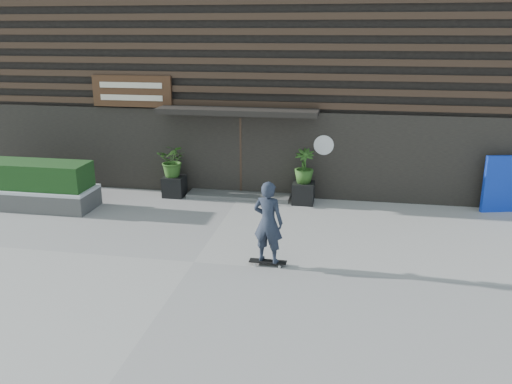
% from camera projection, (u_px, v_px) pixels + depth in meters
% --- Properties ---
extents(ground, '(80.00, 80.00, 0.00)m').
position_uv_depth(ground, '(194.00, 262.00, 11.19)').
color(ground, '#A29F9A').
rests_on(ground, ground).
extents(entrance_step, '(3.00, 0.80, 0.12)m').
position_uv_depth(entrance_step, '(239.00, 195.00, 15.50)').
color(entrance_step, '#50504D').
rests_on(entrance_step, ground).
extents(planter_pot_left, '(0.60, 0.60, 0.60)m').
position_uv_depth(planter_pot_left, '(174.00, 186.00, 15.56)').
color(planter_pot_left, black).
rests_on(planter_pot_left, ground).
extents(bamboo_left, '(0.86, 0.75, 0.96)m').
position_uv_depth(bamboo_left, '(173.00, 160.00, 15.34)').
color(bamboo_left, '#2D591E').
rests_on(bamboo_left, planter_pot_left).
extents(planter_pot_right, '(0.60, 0.60, 0.60)m').
position_uv_depth(planter_pot_right, '(303.00, 193.00, 14.92)').
color(planter_pot_right, black).
rests_on(planter_pot_right, ground).
extents(bamboo_right, '(0.54, 0.54, 0.96)m').
position_uv_depth(bamboo_right, '(304.00, 166.00, 14.69)').
color(bamboo_right, '#2D591E').
rests_on(bamboo_right, planter_pot_right).
extents(raised_bed, '(3.50, 1.20, 0.50)m').
position_uv_depth(raised_bed, '(33.00, 198.00, 14.64)').
color(raised_bed, '#454543').
rests_on(raised_bed, ground).
extents(snow_layer, '(3.50, 1.20, 0.08)m').
position_uv_depth(snow_layer, '(32.00, 188.00, 14.55)').
color(snow_layer, silver).
rests_on(snow_layer, raised_bed).
extents(hedge, '(3.30, 1.00, 0.70)m').
position_uv_depth(hedge, '(30.00, 174.00, 14.44)').
color(hedge, '#173B15').
rests_on(hedge, snow_layer).
extents(building, '(18.00, 11.00, 8.00)m').
position_uv_depth(building, '(268.00, 50.00, 19.39)').
color(building, black).
rests_on(building, ground).
extents(skateboarder, '(0.78, 0.54, 1.82)m').
position_uv_depth(skateboarder, '(268.00, 222.00, 10.76)').
color(skateboarder, black).
rests_on(skateboarder, ground).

